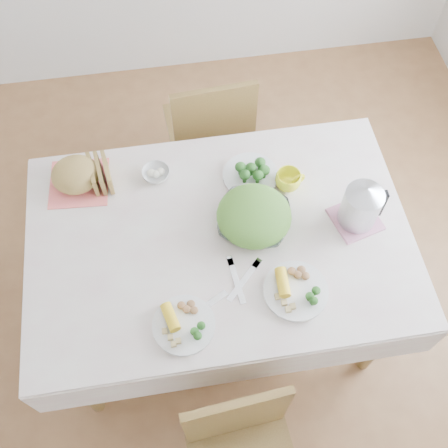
{
  "coord_description": "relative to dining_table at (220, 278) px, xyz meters",
  "views": [
    {
      "loc": [
        -0.14,
        -0.98,
        2.55
      ],
      "look_at": [
        0.02,
        0.02,
        0.82
      ],
      "focal_mm": 42.0,
      "sensor_mm": 36.0,
      "label": 1
    }
  ],
  "objects": [
    {
      "name": "knife",
      "position": [
        -0.1,
        -0.28,
        0.39
      ],
      "size": [
        0.18,
        0.11,
        0.0
      ],
      "primitive_type": "cube",
      "rotation": [
        0.0,
        0.0,
        2.05
      ],
      "color": "silver",
      "rests_on": "tablecloth"
    },
    {
      "name": "napkin",
      "position": [
        -0.54,
        0.34,
        0.39
      ],
      "size": [
        0.26,
        0.26,
        0.0
      ],
      "primitive_type": "cube",
      "rotation": [
        0.0,
        0.0,
        -0.07
      ],
      "color": "#F66B64",
      "rests_on": "tablecloth"
    },
    {
      "name": "fork_left",
      "position": [
        0.03,
        -0.2,
        0.39
      ],
      "size": [
        0.04,
        0.19,
        0.0
      ],
      "primitive_type": "cube",
      "rotation": [
        0.0,
        0.0,
        0.11
      ],
      "color": "silver",
      "rests_on": "tablecloth"
    },
    {
      "name": "bread_loaf",
      "position": [
        -0.54,
        0.34,
        0.45
      ],
      "size": [
        0.21,
        0.2,
        0.12
      ],
      "primitive_type": "ellipsoid",
      "rotation": [
        0.0,
        0.0,
        0.08
      ],
      "color": "olive",
      "rests_on": "napkin"
    },
    {
      "name": "fruit_bowl",
      "position": [
        -0.22,
        0.33,
        0.41
      ],
      "size": [
        0.13,
        0.13,
        0.04
      ],
      "primitive_type": "imported",
      "rotation": [
        0.0,
        0.0,
        0.16
      ],
      "color": "white",
      "rests_on": "tablecloth"
    },
    {
      "name": "dining_table",
      "position": [
        0.0,
        0.0,
        0.0
      ],
      "size": [
        1.4,
        0.9,
        0.75
      ],
      "primitive_type": "cube",
      "color": "brown",
      "rests_on": "floor"
    },
    {
      "name": "dinner_plate_left",
      "position": [
        -0.18,
        -0.34,
        0.4
      ],
      "size": [
        0.24,
        0.24,
        0.02
      ],
      "primitive_type": "cylinder",
      "rotation": [
        0.0,
        0.0,
        -0.09
      ],
      "color": "white",
      "rests_on": "tablecloth"
    },
    {
      "name": "floor",
      "position": [
        0.0,
        0.0,
        -0.38
      ],
      "size": [
        3.6,
        3.6,
        0.0
      ],
      "primitive_type": "plane",
      "color": "brown",
      "rests_on": "ground"
    },
    {
      "name": "pink_tray",
      "position": [
        0.54,
        -0.01,
        0.4
      ],
      "size": [
        0.21,
        0.21,
        0.01
      ],
      "primitive_type": "cube",
      "rotation": [
        0.0,
        0.0,
        0.26
      ],
      "color": "#CC7D9C",
      "rests_on": "tablecloth"
    },
    {
      "name": "yellow_mug",
      "position": [
        0.31,
        0.19,
        0.43
      ],
      "size": [
        0.13,
        0.13,
        0.08
      ],
      "primitive_type": "imported",
      "rotation": [
        0.0,
        0.0,
        0.26
      ],
      "color": "#FFFC28",
      "rests_on": "tablecloth"
    },
    {
      "name": "electric_kettle",
      "position": [
        0.54,
        -0.01,
        0.51
      ],
      "size": [
        0.2,
        0.2,
        0.21
      ],
      "primitive_type": "cylinder",
      "rotation": [
        0.0,
        0.0,
        -0.44
      ],
      "color": "#B2B5BA",
      "rests_on": "pink_tray"
    },
    {
      "name": "dinner_plate_right",
      "position": [
        0.24,
        -0.27,
        0.4
      ],
      "size": [
        0.31,
        0.31,
        0.02
      ],
      "primitive_type": "cylinder",
      "rotation": [
        0.0,
        0.0,
        -0.39
      ],
      "color": "white",
      "rests_on": "tablecloth"
    },
    {
      "name": "salad_bowl",
      "position": [
        0.14,
        0.03,
        0.42
      ],
      "size": [
        0.36,
        0.36,
        0.07
      ],
      "primitive_type": "imported",
      "rotation": [
        0.0,
        0.0,
        -0.39
      ],
      "color": "white",
      "rests_on": "tablecloth"
    },
    {
      "name": "tablecloth",
      "position": [
        0.0,
        0.0,
        0.38
      ],
      "size": [
        1.5,
        1.0,
        0.01
      ],
      "primitive_type": "cube",
      "color": "silver",
      "rests_on": "dining_table"
    },
    {
      "name": "chair_far",
      "position": [
        0.06,
        0.82,
        0.09
      ],
      "size": [
        0.44,
        0.44,
        0.91
      ],
      "primitive_type": "cube",
      "rotation": [
        0.0,
        0.0,
        3.21
      ],
      "color": "brown",
      "rests_on": "floor"
    },
    {
      "name": "fork_right",
      "position": [
        0.06,
        -0.2,
        0.39
      ],
      "size": [
        0.15,
        0.16,
        0.0
      ],
      "primitive_type": "cube",
      "rotation": [
        0.0,
        0.0,
        -0.77
      ],
      "color": "silver",
      "rests_on": "tablecloth"
    },
    {
      "name": "broccoli_plate",
      "position": [
        0.17,
        0.26,
        0.4
      ],
      "size": [
        0.28,
        0.28,
        0.02
      ],
      "primitive_type": "cylinder",
      "rotation": [
        0.0,
        0.0,
        0.25
      ],
      "color": "beige",
      "rests_on": "tablecloth"
    }
  ]
}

